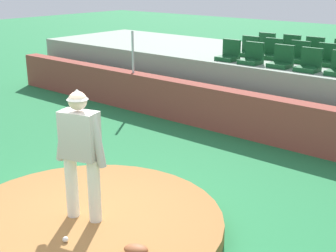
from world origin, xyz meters
TOP-DOWN VIEW (x-y plane):
  - ground_plane at (0.00, 0.00)m, footprint 60.00×60.00m
  - pitchers_mound at (0.00, 0.00)m, footprint 3.81×3.81m
  - pitcher at (-0.02, -0.01)m, footprint 0.77×0.40m
  - baseball at (0.28, -0.56)m, footprint 0.07×0.07m
  - fielding_glove at (1.13, -0.18)m, footprint 0.36×0.32m
  - brick_barrier at (0.00, 5.01)m, footprint 17.10×0.40m
  - fence_post_left at (-3.95, 5.01)m, footprint 0.06×0.06m
  - bleacher_platform at (0.00, 7.45)m, footprint 17.09×3.62m
  - stadium_chair_0 at (-1.76, 6.17)m, footprint 0.48×0.44m
  - stadium_chair_1 at (-1.08, 6.13)m, footprint 0.48×0.44m
  - stadium_chair_2 at (-0.33, 6.18)m, footprint 0.48×0.44m
  - stadium_chair_3 at (0.34, 6.16)m, footprint 0.48×0.44m
  - stadium_chair_6 at (-1.74, 7.05)m, footprint 0.48×0.44m
  - stadium_chair_7 at (-1.07, 7.05)m, footprint 0.48×0.44m
  - stadium_chair_8 at (-0.34, 7.05)m, footprint 0.48×0.44m
  - stadium_chair_9 at (0.34, 7.07)m, footprint 0.48×0.44m
  - stadium_chair_12 at (-1.76, 7.95)m, footprint 0.48×0.44m
  - stadium_chair_13 at (-1.03, 7.98)m, footprint 0.48×0.44m
  - stadium_chair_14 at (-0.37, 7.96)m, footprint 0.48×0.44m

SIDE VIEW (x-z plane):
  - ground_plane at x=0.00m, z-range 0.00..0.00m
  - pitchers_mound at x=0.00m, z-range 0.00..0.24m
  - baseball at x=0.28m, z-range 0.24..0.32m
  - fielding_glove at x=1.13m, z-range 0.24..0.35m
  - brick_barrier at x=0.00m, z-range 0.00..0.98m
  - bleacher_platform at x=0.00m, z-range 0.00..1.41m
  - pitcher at x=-0.02m, z-range 0.39..2.21m
  - fence_post_left at x=-3.95m, z-range 0.98..2.06m
  - stadium_chair_0 at x=-1.76m, z-range 1.31..1.81m
  - stadium_chair_1 at x=-1.08m, z-range 1.31..1.81m
  - stadium_chair_2 at x=-0.33m, z-range 1.31..1.81m
  - stadium_chair_3 at x=0.34m, z-range 1.31..1.81m
  - stadium_chair_6 at x=-1.74m, z-range 1.31..1.81m
  - stadium_chair_7 at x=-1.07m, z-range 1.31..1.81m
  - stadium_chair_8 at x=-0.34m, z-range 1.31..1.81m
  - stadium_chair_9 at x=0.34m, z-range 1.31..1.81m
  - stadium_chair_12 at x=-1.76m, z-range 1.31..1.81m
  - stadium_chair_13 at x=-1.03m, z-range 1.31..1.81m
  - stadium_chair_14 at x=-0.37m, z-range 1.31..1.81m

